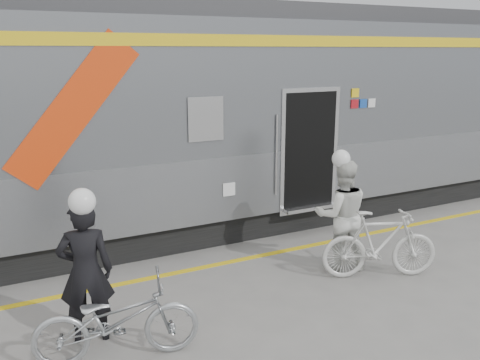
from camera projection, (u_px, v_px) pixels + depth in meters
ground at (271, 334)px, 6.08m from camera, size 90.00×90.00×0.00m
train at (164, 121)px, 9.25m from camera, size 24.00×3.17×4.10m
safety_strip at (202, 268)px, 7.93m from camera, size 24.00×0.12×0.01m
man at (86, 272)px, 5.79m from camera, size 0.69×0.53×1.70m
bicycle_left at (117, 320)px, 5.49m from camera, size 1.87×0.99×0.93m
woman at (341, 215)px, 7.76m from camera, size 1.02×0.92×1.72m
bicycle_right at (380, 244)px, 7.50m from camera, size 1.79×1.11×1.04m
helmet_man at (79, 188)px, 5.54m from camera, size 0.29×0.29×0.29m
helmet_woman at (345, 151)px, 7.51m from camera, size 0.27×0.27×0.27m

